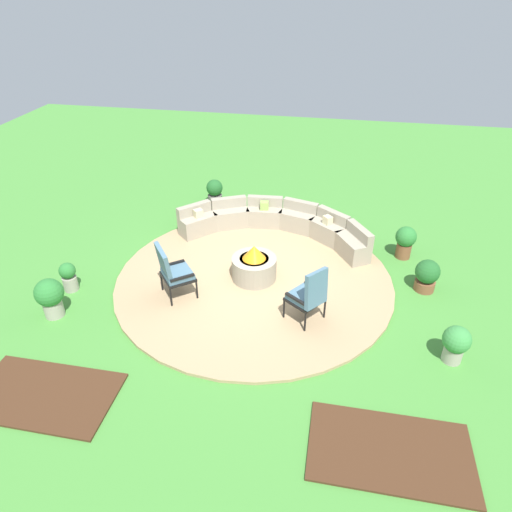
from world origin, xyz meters
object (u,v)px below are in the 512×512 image
at_px(potted_plant_0, 69,276).
at_px(potted_plant_5, 50,296).
at_px(lounge_chair_front_left, 173,270).
at_px(lounge_chair_front_right, 309,294).
at_px(fire_pit, 254,266).
at_px(potted_plant_1, 215,191).
at_px(potted_plant_3, 427,275).
at_px(potted_plant_4, 456,343).
at_px(curved_stone_bench, 277,224).
at_px(potted_plant_2, 405,240).

bearing_deg(potted_plant_0, potted_plant_5, -81.97).
distance_m(lounge_chair_front_left, lounge_chair_front_right, 2.56).
relative_size(fire_pit, lounge_chair_front_left, 0.79).
distance_m(lounge_chair_front_left, potted_plant_1, 4.13).
bearing_deg(potted_plant_1, potted_plant_5, -108.35).
relative_size(potted_plant_0, potted_plant_5, 0.79).
height_order(fire_pit, potted_plant_3, fire_pit).
bearing_deg(potted_plant_4, lounge_chair_front_left, 171.40).
bearing_deg(potted_plant_5, lounge_chair_front_right, 8.32).
height_order(potted_plant_4, potted_plant_5, potted_plant_5).
xyz_separation_m(curved_stone_bench, potted_plant_3, (3.15, -1.54, 0.01)).
bearing_deg(potted_plant_4, potted_plant_0, 175.01).
xyz_separation_m(curved_stone_bench, potted_plant_1, (-1.87, 1.41, 0.03)).
relative_size(lounge_chair_front_left, potted_plant_1, 1.65).
xyz_separation_m(potted_plant_1, potted_plant_5, (-1.66, -5.01, 0.07)).
xyz_separation_m(curved_stone_bench, potted_plant_4, (3.36, -3.44, 0.03)).
distance_m(curved_stone_bench, potted_plant_0, 4.61).
xyz_separation_m(lounge_chair_front_right, potted_plant_5, (-4.53, -0.66, -0.19)).
xyz_separation_m(curved_stone_bench, potted_plant_2, (2.83, -0.38, 0.08)).
distance_m(fire_pit, potted_plant_5, 3.78).
xyz_separation_m(potted_plant_3, potted_plant_5, (-6.69, -2.07, 0.08)).
xyz_separation_m(potted_plant_1, potted_plant_2, (4.70, -1.79, 0.05)).
xyz_separation_m(fire_pit, potted_plant_0, (-3.46, -0.99, -0.02)).
height_order(potted_plant_3, potted_plant_4, potted_plant_4).
bearing_deg(potted_plant_5, potted_plant_2, 26.88).
distance_m(potted_plant_3, potted_plant_5, 7.00).
distance_m(lounge_chair_front_left, potted_plant_0, 2.11).
xyz_separation_m(fire_pit, potted_plant_2, (3.02, 1.47, 0.07)).
bearing_deg(fire_pit, potted_plant_3, 5.27).
relative_size(lounge_chair_front_left, potted_plant_2, 1.55).
relative_size(fire_pit, potted_plant_0, 1.48).
bearing_deg(fire_pit, potted_plant_4, -24.29).
height_order(potted_plant_0, potted_plant_5, potted_plant_5).
bearing_deg(potted_plant_3, lounge_chair_front_left, -166.10).
relative_size(lounge_chair_front_left, lounge_chair_front_right, 1.03).
xyz_separation_m(curved_stone_bench, lounge_chair_front_right, (1.00, -2.94, 0.28)).
bearing_deg(lounge_chair_front_left, curved_stone_bench, 111.66).
distance_m(potted_plant_0, potted_plant_2, 6.92).
bearing_deg(lounge_chair_front_left, potted_plant_4, 42.96).
distance_m(lounge_chair_front_right, potted_plant_3, 2.59).
relative_size(potted_plant_1, potted_plant_2, 0.94).
height_order(potted_plant_0, potted_plant_1, potted_plant_1).
bearing_deg(lounge_chair_front_left, potted_plant_3, 65.46).
relative_size(potted_plant_1, potted_plant_4, 1.03).
distance_m(potted_plant_0, potted_plant_5, 0.79).
height_order(lounge_chair_front_left, lounge_chair_front_right, lounge_chair_front_left).
distance_m(fire_pit, potted_plant_2, 3.35).
bearing_deg(potted_plant_2, potted_plant_5, -153.12).
xyz_separation_m(lounge_chair_front_left, potted_plant_3, (4.71, 1.17, -0.27)).
xyz_separation_m(lounge_chair_front_left, potted_plant_0, (-2.09, -0.13, -0.30)).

